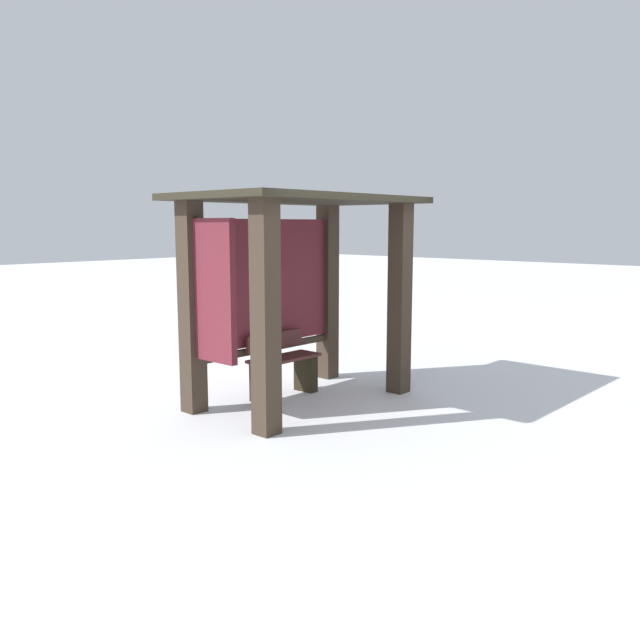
% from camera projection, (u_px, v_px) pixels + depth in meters
% --- Properties ---
extents(ground_plane, '(60.00, 60.00, 0.00)m').
position_uv_depth(ground_plane, '(302.00, 401.00, 7.75)').
color(ground_plane, white).
extents(bus_shelter, '(2.79, 1.73, 2.40)m').
position_uv_depth(bus_shelter, '(288.00, 266.00, 7.56)').
color(bus_shelter, '#392D22').
rests_on(bus_shelter, ground).
extents(bench_left_inside, '(0.95, 0.36, 0.78)m').
position_uv_depth(bench_left_inside, '(283.00, 368.00, 7.91)').
color(bench_left_inside, '#522826').
rests_on(bench_left_inside, ground).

